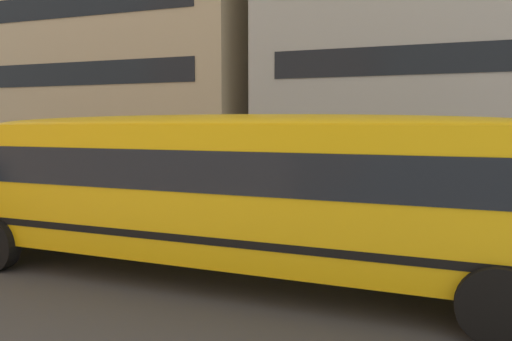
% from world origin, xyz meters
% --- Properties ---
extents(ground_plane, '(400.00, 400.00, 0.00)m').
position_xyz_m(ground_plane, '(0.00, 0.00, 0.00)').
color(ground_plane, '#424244').
extents(sidewalk_far, '(120.00, 3.00, 0.01)m').
position_xyz_m(sidewalk_far, '(0.00, 8.22, 0.01)').
color(sidewalk_far, gray).
rests_on(sidewalk_far, ground_plane).
extents(lane_centreline, '(110.00, 0.16, 0.01)m').
position_xyz_m(lane_centreline, '(0.00, 0.00, 0.00)').
color(lane_centreline, silver).
rests_on(lane_centreline, ground_plane).
extents(school_bus, '(13.08, 3.36, 2.91)m').
position_xyz_m(school_bus, '(-1.78, -1.49, 1.73)').
color(school_bus, yellow).
rests_on(school_bus, ground_plane).
extents(parked_car_white_under_tree, '(3.94, 1.96, 1.64)m').
position_xyz_m(parked_car_white_under_tree, '(-14.10, 5.38, 0.84)').
color(parked_car_white_under_tree, silver).
rests_on(parked_car_white_under_tree, ground_plane).
extents(apartment_block_far_left, '(15.60, 11.38, 19.70)m').
position_xyz_m(apartment_block_far_left, '(-14.25, 15.38, 9.85)').
color(apartment_block_far_left, '#C6B28E').
rests_on(apartment_block_far_left, ground_plane).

